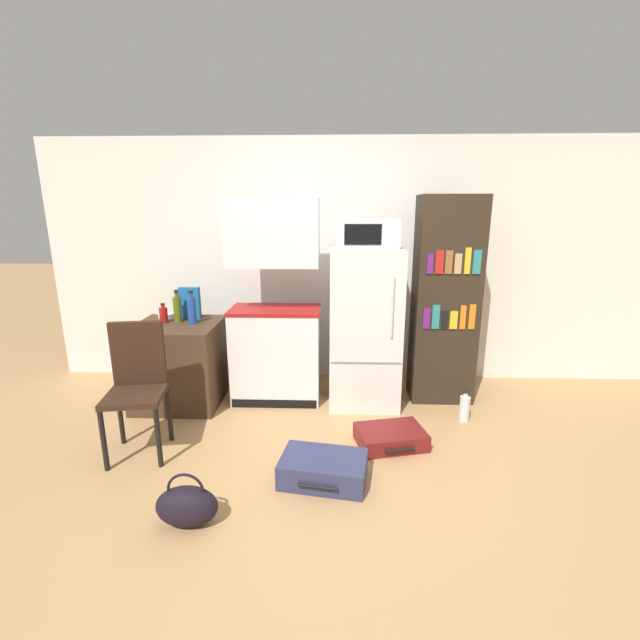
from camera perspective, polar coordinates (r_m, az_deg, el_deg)
ground_plane at (r=3.05m, az=1.86°, el=-21.02°), size 24.00×24.00×0.00m
wall_back at (r=4.53m, az=4.61°, el=7.61°), size 6.40×0.10×2.48m
side_table at (r=4.23m, az=-18.20°, el=-5.50°), size 0.76×0.72×0.77m
kitchen_hutch at (r=4.00m, az=-5.99°, el=1.06°), size 0.83×0.49×1.88m
refrigerator at (r=3.95m, az=5.95°, el=-1.02°), size 0.63×0.61×1.45m
microwave at (r=3.81m, az=6.28°, el=11.42°), size 0.53×0.39×0.25m
bookshelf at (r=4.12m, az=16.33°, el=2.38°), size 0.57×0.37×1.91m
bottle_blue_soda at (r=4.06m, az=-16.72°, el=1.33°), size 0.08×0.08×0.31m
bottle_ketchup_red at (r=4.17m, az=-20.14°, el=0.67°), size 0.07×0.07×0.18m
bottle_olive_oil at (r=4.16m, az=-18.48°, el=1.47°), size 0.07×0.07×0.30m
bowl at (r=4.38m, az=-19.85°, el=0.55°), size 0.14×0.14×0.04m
cereal_box at (r=4.26m, az=-16.95°, el=2.20°), size 0.19×0.07×0.30m
chair at (r=3.45m, az=-23.21°, el=-7.07°), size 0.46×0.46×0.98m
suitcase_large_flat at (r=3.48m, az=9.39°, el=-15.13°), size 0.58×0.46×0.13m
suitcase_small_flat at (r=3.04m, az=0.46°, el=-19.24°), size 0.62×0.45×0.17m
handbag at (r=2.78m, az=-17.33°, el=-22.56°), size 0.36×0.20×0.33m
water_bottle_front at (r=3.97m, az=18.71°, el=-11.02°), size 0.09×0.09×0.28m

